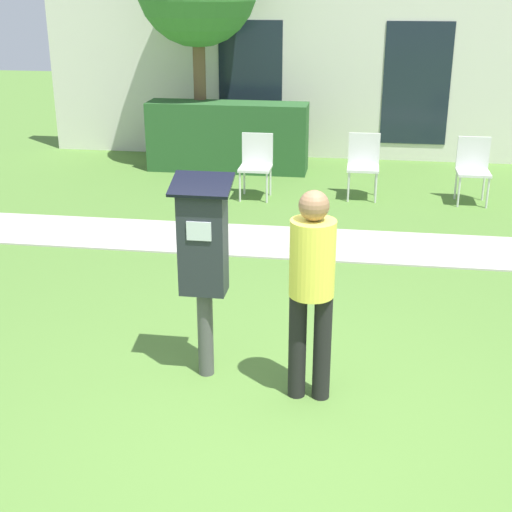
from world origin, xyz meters
TOP-DOWN VIEW (x-y plane):
  - ground_plane at (0.00, 0.00)m, footprint 40.00×40.00m
  - sidewalk at (0.00, 3.66)m, footprint 12.00×1.10m
  - building_facade at (0.00, 8.26)m, footprint 10.00×0.26m
  - parking_meter at (-0.56, 0.57)m, footprint 0.44×0.31m
  - person_standing at (0.26, 0.37)m, footprint 0.32×0.32m
  - outdoor_chair_left at (-0.91, 5.55)m, footprint 0.44×0.44m
  - outdoor_chair_middle at (0.59, 5.77)m, footprint 0.44×0.44m
  - outdoor_chair_right at (2.09, 5.74)m, footprint 0.44×0.44m
  - hedge_row at (-1.60, 7.02)m, footprint 2.57×0.60m

SIDE VIEW (x-z plane):
  - ground_plane at x=0.00m, z-range 0.00..0.00m
  - sidewalk at x=0.00m, z-range 0.00..0.02m
  - outdoor_chair_left at x=-0.91m, z-range 0.08..0.98m
  - outdoor_chair_middle at x=0.59m, z-range 0.08..0.98m
  - outdoor_chair_right at x=2.09m, z-range 0.08..0.98m
  - hedge_row at x=-1.60m, z-range 0.00..1.10m
  - person_standing at x=0.26m, z-range 0.14..1.72m
  - parking_meter at x=-0.56m, z-range 0.22..1.81m
  - building_facade at x=0.00m, z-range 0.00..3.20m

